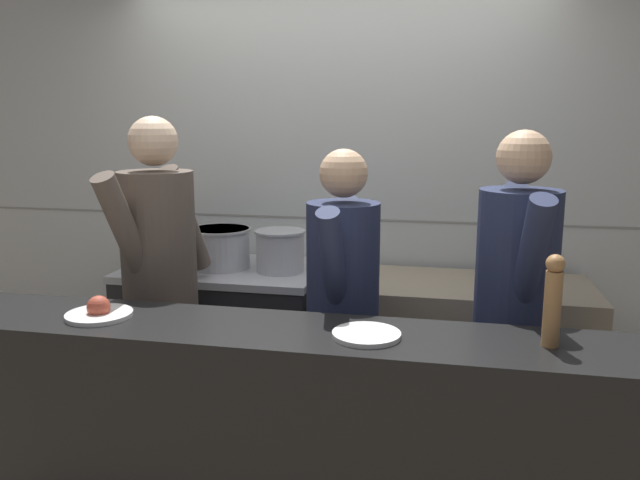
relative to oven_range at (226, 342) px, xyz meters
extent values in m
cube|color=silver|center=(0.58, 0.40, 0.85)|extent=(8.00, 0.06, 2.60)
cube|color=gray|center=(0.58, 0.37, 0.70)|extent=(8.00, 0.00, 0.01)
cube|color=#232326|center=(0.00, 0.00, -0.02)|extent=(1.09, 0.70, 0.87)
cube|color=#B7BABF|center=(0.00, 0.00, 0.43)|extent=(1.11, 0.71, 0.04)
cube|color=#B7BABF|center=(0.00, -0.33, 0.04)|extent=(0.98, 0.03, 0.10)
cube|color=gray|center=(1.32, 0.00, -0.01)|extent=(1.40, 0.65, 0.89)
cube|color=black|center=(1.32, -0.30, -0.40)|extent=(1.37, 0.04, 0.10)
cube|color=black|center=(0.74, -1.13, 0.03)|extent=(3.03, 0.45, 0.97)
cylinder|color=#2D2D33|center=(-0.34, 0.03, 0.54)|extent=(0.31, 0.31, 0.18)
cylinder|color=#2D2D33|center=(-0.34, 0.03, 0.63)|extent=(0.33, 0.33, 0.01)
cylinder|color=#B7BABF|center=(-0.01, -0.02, 0.57)|extent=(0.33, 0.33, 0.23)
cylinder|color=#B7BABF|center=(-0.01, -0.02, 0.67)|extent=(0.35, 0.35, 0.01)
cylinder|color=#B7BABF|center=(0.35, -0.03, 0.57)|extent=(0.27, 0.27, 0.23)
cylinder|color=#B7BABF|center=(0.35, -0.03, 0.68)|extent=(0.28, 0.28, 0.01)
cylinder|color=white|center=(-0.10, -1.15, 0.52)|extent=(0.26, 0.26, 0.02)
sphere|color=#B24733|center=(-0.10, -1.15, 0.55)|extent=(0.09, 0.09, 0.09)
cylinder|color=white|center=(0.98, -1.16, 0.52)|extent=(0.25, 0.25, 0.02)
cylinder|color=#AD7A47|center=(1.61, -1.12, 0.65)|extent=(0.06, 0.06, 0.27)
sphere|color=#AD7A47|center=(1.61, -1.12, 0.81)|extent=(0.07, 0.07, 0.07)
cube|color=black|center=(-0.11, -0.58, -0.04)|extent=(0.34, 0.26, 0.82)
cylinder|color=brown|center=(-0.11, -0.58, 0.71)|extent=(0.43, 0.43, 0.68)
sphere|color=beige|center=(-0.11, -0.58, 1.19)|extent=(0.23, 0.23, 0.23)
cylinder|color=brown|center=(-0.06, -0.37, 0.79)|extent=(0.19, 0.36, 0.57)
cylinder|color=brown|center=(-0.16, -0.78, 0.79)|extent=(0.19, 0.36, 0.57)
cube|color=black|center=(0.80, -0.61, -0.08)|extent=(0.29, 0.19, 0.76)
cylinder|color=#262D4C|center=(0.80, -0.61, 0.61)|extent=(0.34, 0.34, 0.63)
sphere|color=#D8AD84|center=(0.80, -0.61, 1.06)|extent=(0.21, 0.21, 0.21)
cylinder|color=#262D4C|center=(0.80, -0.42, 0.69)|extent=(0.11, 0.32, 0.52)
cylinder|color=#262D4C|center=(0.79, -0.81, 0.69)|extent=(0.11, 0.32, 0.52)
cube|color=black|center=(1.55, -0.59, -0.06)|extent=(0.32, 0.23, 0.80)
cylinder|color=#262D4C|center=(1.55, -0.59, 0.67)|extent=(0.39, 0.39, 0.66)
sphere|color=#D8AD84|center=(1.55, -0.59, 1.13)|extent=(0.22, 0.22, 0.22)
cylinder|color=#262D4C|center=(1.52, -0.39, 0.75)|extent=(0.15, 0.34, 0.55)
cylinder|color=#262D4C|center=(1.58, -0.79, 0.75)|extent=(0.15, 0.34, 0.55)
camera|label=1|loc=(1.25, -3.29, 1.29)|focal=35.00mm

